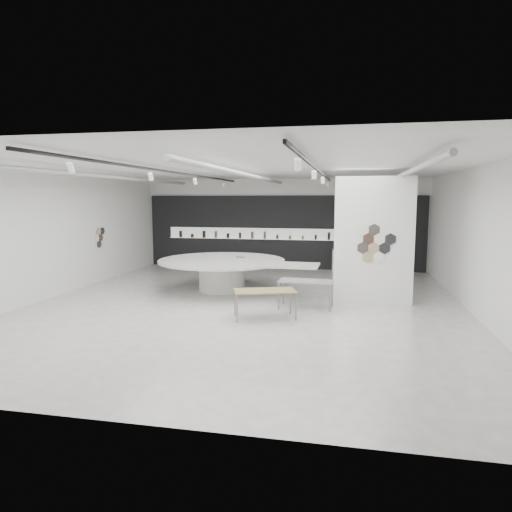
% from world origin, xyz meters
% --- Properties ---
extents(room, '(12.02, 14.02, 3.82)m').
position_xyz_m(room, '(-0.09, -0.00, 2.07)').
color(room, beige).
rests_on(room, ground).
extents(back_wall_display, '(11.80, 0.27, 3.10)m').
position_xyz_m(back_wall_display, '(-0.08, 6.93, 1.54)').
color(back_wall_display, black).
rests_on(back_wall_display, ground).
extents(partition_column, '(2.20, 0.38, 3.60)m').
position_xyz_m(partition_column, '(3.50, 1.00, 1.80)').
color(partition_column, white).
rests_on(partition_column, ground).
extents(display_island, '(5.24, 4.15, 1.04)m').
position_xyz_m(display_island, '(-1.10, 1.71, 0.67)').
color(display_island, white).
rests_on(display_island, ground).
extents(sample_table_wood, '(1.68, 1.20, 0.71)m').
position_xyz_m(sample_table_wood, '(0.79, -1.33, 0.66)').
color(sample_table_wood, olive).
rests_on(sample_table_wood, ground).
extents(sample_table_stone, '(1.50, 0.81, 0.75)m').
position_xyz_m(sample_table_stone, '(1.69, -0.02, 0.69)').
color(sample_table_stone, gray).
rests_on(sample_table_stone, ground).
extents(kitchen_counter, '(1.67, 0.77, 1.28)m').
position_xyz_m(kitchen_counter, '(2.95, 6.51, 0.46)').
color(kitchen_counter, white).
rests_on(kitchen_counter, ground).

